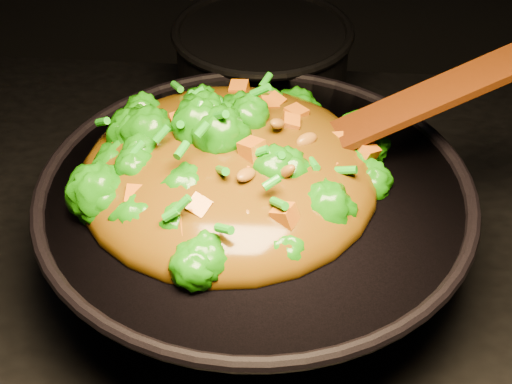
# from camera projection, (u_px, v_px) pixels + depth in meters

# --- Properties ---
(wok) EXTENTS (0.59, 0.59, 0.13)m
(wok) POSITION_uv_depth(u_px,v_px,m) (255.00, 231.00, 0.82)
(wok) COLOR black
(wok) RESTS_ON stovetop
(stir_fry) EXTENTS (0.35, 0.35, 0.11)m
(stir_fry) POSITION_uv_depth(u_px,v_px,m) (228.00, 138.00, 0.75)
(stir_fry) COLOR #1B7A08
(stir_fry) RESTS_ON wok
(spatula) EXTENTS (0.31, 0.13, 0.13)m
(spatula) POSITION_uv_depth(u_px,v_px,m) (379.00, 120.00, 0.77)
(spatula) COLOR #371507
(spatula) RESTS_ON wok
(back_pot) EXTENTS (0.27, 0.27, 0.14)m
(back_pot) POSITION_uv_depth(u_px,v_px,m) (262.00, 70.00, 1.07)
(back_pot) COLOR black
(back_pot) RESTS_ON stovetop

